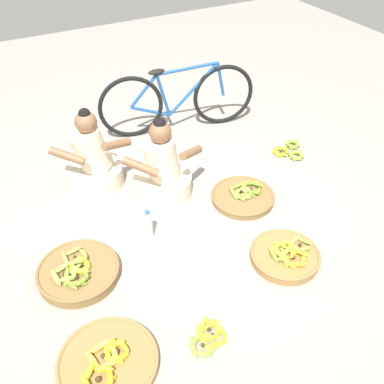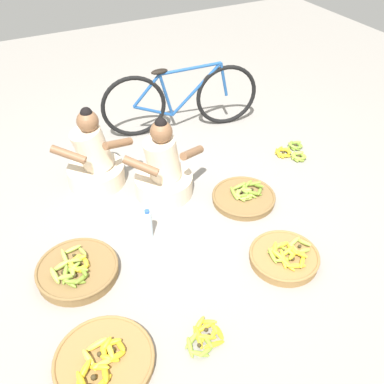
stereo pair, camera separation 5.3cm
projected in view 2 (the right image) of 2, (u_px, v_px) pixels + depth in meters
name	position (u px, v px, depth m)	size (l,w,h in m)	color
ground_plane	(182.00, 210.00, 3.80)	(10.00, 10.00, 0.00)	gray
vendor_woman_front	(163.00, 171.00, 3.84)	(0.75, 0.52, 0.77)	beige
vendor_woman_behind	(94.00, 161.00, 3.96)	(0.73, 0.52, 0.78)	beige
bicycle_leaning	(181.00, 100.00, 4.65)	(1.68, 0.40, 0.73)	black
banana_basket_back_right	(104.00, 361.00, 2.66)	(0.62, 0.62, 0.15)	olive
banana_basket_mid_left	(285.00, 257.00, 3.31)	(0.53, 0.53, 0.15)	olive
banana_basket_near_bicycle	(77.00, 270.00, 3.21)	(0.60, 0.60, 0.16)	brown
banana_basket_back_left	(244.00, 197.00, 3.88)	(0.56, 0.56, 0.14)	brown
loose_bananas_back_center	(292.00, 152.00, 4.46)	(0.37, 0.37, 0.08)	#8CAD38
loose_bananas_front_left	(205.00, 337.00, 2.80)	(0.29, 0.28, 0.09)	gold
water_bottle	(148.00, 224.00, 3.48)	(0.07, 0.07, 0.27)	silver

